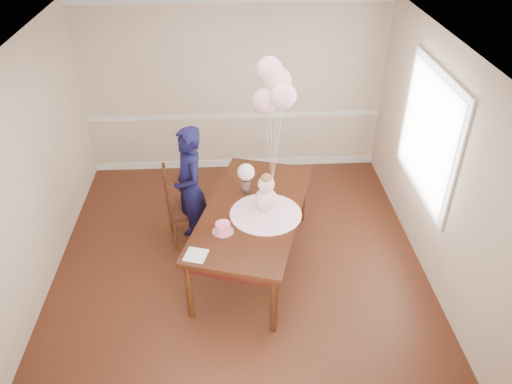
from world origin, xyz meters
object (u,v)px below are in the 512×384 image
(dining_table_top, at_px, (253,211))
(birthday_cake, at_px, (223,227))
(dining_chair_seat, at_px, (186,209))
(woman, at_px, (190,189))

(dining_table_top, relative_size, birthday_cake, 13.33)
(birthday_cake, height_order, dining_chair_seat, birthday_cake)
(birthday_cake, distance_m, woman, 0.97)
(dining_chair_seat, bearing_deg, dining_table_top, -44.61)
(woman, bearing_deg, dining_chair_seat, -147.44)
(dining_table_top, height_order, dining_chair_seat, dining_table_top)
(birthday_cake, height_order, woman, woman)
(birthday_cake, bearing_deg, dining_table_top, 49.68)
(woman, bearing_deg, dining_table_top, 39.09)
(birthday_cake, xyz_separation_m, woman, (-0.41, 0.87, -0.06))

